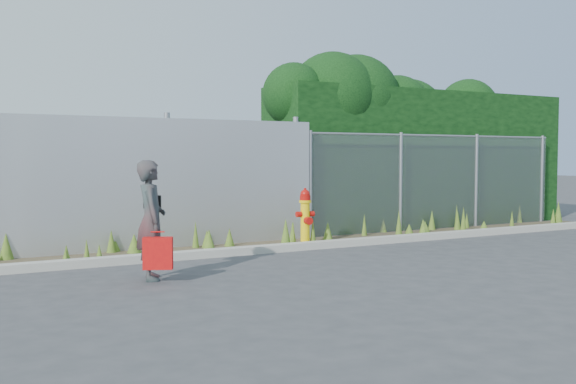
{
  "coord_description": "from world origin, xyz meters",
  "views": [
    {
      "loc": [
        -5.1,
        -7.43,
        1.56
      ],
      "look_at": [
        -0.3,
        1.4,
        1.0
      ],
      "focal_mm": 40.0,
      "sensor_mm": 36.0,
      "label": 1
    }
  ],
  "objects": [
    {
      "name": "ground",
      "position": [
        0.0,
        0.0,
        0.0
      ],
      "size": [
        80.0,
        80.0,
        0.0
      ],
      "primitive_type": "plane",
      "color": "#3B3B3D",
      "rests_on": "ground"
    },
    {
      "name": "curb",
      "position": [
        0.0,
        1.8,
        0.06
      ],
      "size": [
        16.0,
        0.22,
        0.12
      ],
      "primitive_type": "cube",
      "color": "#A4A094",
      "rests_on": "ground"
    },
    {
      "name": "weed_strip",
      "position": [
        -0.03,
        2.47,
        0.13
      ],
      "size": [
        16.0,
        1.31,
        0.55
      ],
      "color": "#473A28",
      "rests_on": "ground"
    },
    {
      "name": "corrugated_fence",
      "position": [
        -3.25,
        3.01,
        1.1
      ],
      "size": [
        8.5,
        0.21,
        2.3
      ],
      "color": "#A8AAAF",
      "rests_on": "ground"
    },
    {
      "name": "chainlink_fence",
      "position": [
        4.25,
        3.0,
        1.03
      ],
      "size": [
        6.5,
        0.07,
        2.05
      ],
      "color": "gray",
      "rests_on": "ground"
    },
    {
      "name": "hedge",
      "position": [
        4.12,
        4.04,
        2.04
      ],
      "size": [
        7.61,
        1.97,
        3.75
      ],
      "color": "black",
      "rests_on": "ground"
    },
    {
      "name": "fire_hydrant",
      "position": [
        0.5,
        2.24,
        0.49
      ],
      "size": [
        0.34,
        0.3,
        1.01
      ],
      "rotation": [
        0.0,
        0.0,
        -0.06
      ],
      "color": "yellow",
      "rests_on": "ground"
    },
    {
      "name": "woman",
      "position": [
        -2.78,
        0.47,
        0.76
      ],
      "size": [
        0.47,
        0.62,
        1.51
      ],
      "primitive_type": "imported",
      "rotation": [
        0.0,
        0.0,
        1.36
      ],
      "color": "#0D5553",
      "rests_on": "ground"
    },
    {
      "name": "red_tote_bag",
      "position": [
        -2.78,
        0.17,
        0.38
      ],
      "size": [
        0.36,
        0.13,
        0.47
      ],
      "rotation": [
        0.0,
        0.0,
        -0.43
      ],
      "color": "#BD0A0D"
    },
    {
      "name": "black_shoulder_bag",
      "position": [
        -2.68,
        0.72,
        0.97
      ],
      "size": [
        0.22,
        0.09,
        0.17
      ],
      "rotation": [
        0.0,
        0.0,
        -0.39
      ],
      "color": "black"
    }
  ]
}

